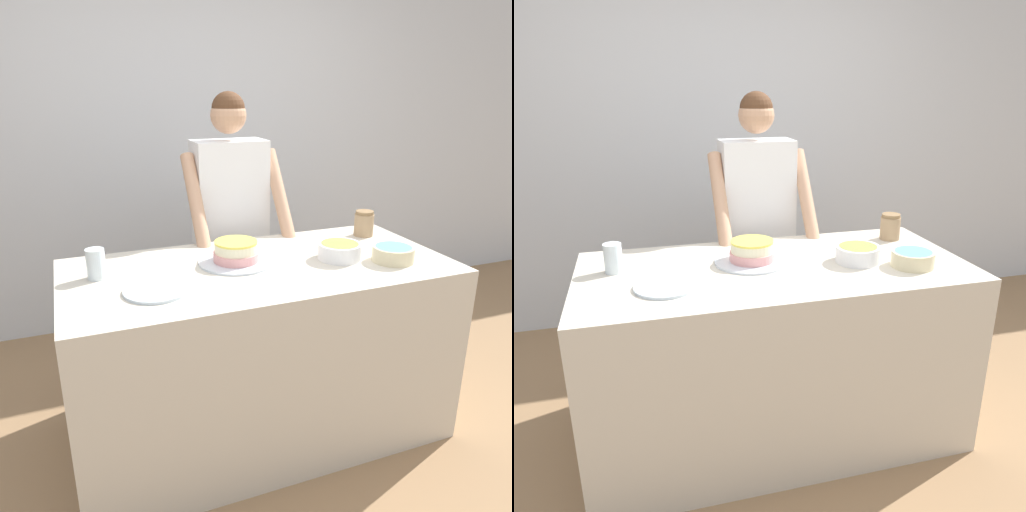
% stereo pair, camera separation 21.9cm
% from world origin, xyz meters
% --- Properties ---
extents(ground_plane, '(14.00, 14.00, 0.00)m').
position_xyz_m(ground_plane, '(0.00, 0.00, 0.00)').
color(ground_plane, '#93704C').
extents(wall_back, '(10.00, 0.05, 2.60)m').
position_xyz_m(wall_back, '(0.00, 1.90, 1.30)').
color(wall_back, silver).
rests_on(wall_back, ground_plane).
extents(counter, '(1.75, 0.83, 0.88)m').
position_xyz_m(counter, '(0.00, 0.42, 0.44)').
color(counter, beige).
rests_on(counter, ground_plane).
extents(person_baker, '(0.55, 0.46, 1.62)m').
position_xyz_m(person_baker, '(0.08, 1.07, 0.97)').
color(person_baker, '#2D2D38').
rests_on(person_baker, ground_plane).
extents(cake, '(0.35, 0.35, 0.10)m').
position_xyz_m(cake, '(-0.09, 0.49, 0.93)').
color(cake, silver).
rests_on(cake, counter).
extents(frosting_bowl_blue, '(0.19, 0.19, 0.07)m').
position_xyz_m(frosting_bowl_blue, '(0.59, 0.25, 0.92)').
color(frosting_bowl_blue, beige).
rests_on(frosting_bowl_blue, counter).
extents(frosting_bowl_olive, '(0.20, 0.20, 0.08)m').
position_xyz_m(frosting_bowl_olive, '(0.38, 0.36, 0.92)').
color(frosting_bowl_olive, white).
rests_on(frosting_bowl_olive, counter).
extents(drinking_glass, '(0.08, 0.08, 0.13)m').
position_xyz_m(drinking_glass, '(-0.70, 0.52, 0.95)').
color(drinking_glass, silver).
rests_on(drinking_glass, counter).
extents(ceramic_plate, '(0.26, 0.26, 0.01)m').
position_xyz_m(ceramic_plate, '(-0.50, 0.28, 0.89)').
color(ceramic_plate, silver).
rests_on(ceramic_plate, counter).
extents(stoneware_jar, '(0.10, 0.10, 0.14)m').
position_xyz_m(stoneware_jar, '(0.69, 0.65, 0.95)').
color(stoneware_jar, '#9E7F5B').
rests_on(stoneware_jar, counter).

